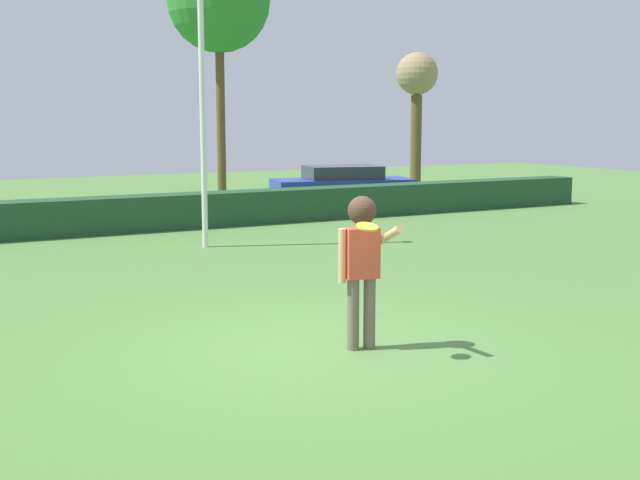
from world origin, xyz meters
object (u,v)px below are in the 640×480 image
bare_elm_tree (417,83)px  person (362,253)px  frisbee (367,227)px  lamppost (202,84)px  birch_tree (219,2)px  parked_car_blue (342,184)px

bare_elm_tree → person: bearing=-126.8°
frisbee → bare_elm_tree: 22.48m
lamppost → birch_tree: (4.08, 9.29, 3.02)m
parked_car_blue → frisbee: bearing=-119.2°
person → bare_elm_tree: bearing=53.2°
lamppost → bare_elm_tree: 15.29m
person → bare_elm_tree: (13.11, 17.51, 2.85)m
lamppost → birch_tree: 10.58m
frisbee → parked_car_blue: 15.94m
parked_car_blue → bare_elm_tree: bare_elm_tree is taller
person → frisbee: size_ratio=7.49×
bare_elm_tree → birch_tree: 8.28m
lamppost → parked_car_blue: bearing=40.0°
parked_car_blue → bare_elm_tree: (5.55, 4.05, 3.30)m
birch_tree → bare_elm_tree: bearing=1.2°
lamppost → bare_elm_tree: lamppost is taller
frisbee → birch_tree: size_ratio=0.03×
parked_car_blue → bare_elm_tree: 7.62m
person → lamppost: bearing=82.2°
birch_tree → frisbee: bearing=-106.9°
person → parked_car_blue: (7.56, 13.46, -0.44)m
frisbee → bare_elm_tree: bare_elm_tree is taller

